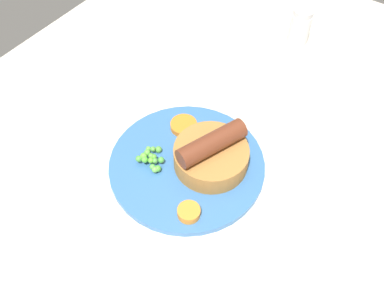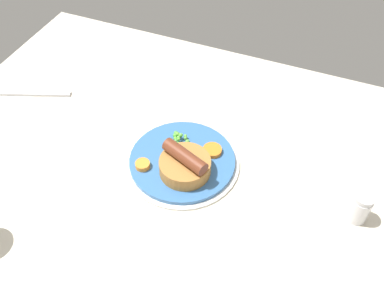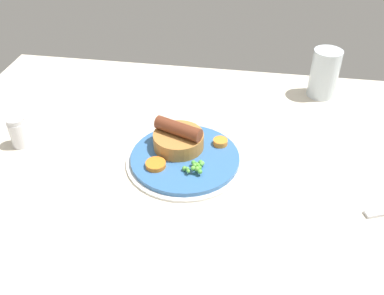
{
  "view_description": "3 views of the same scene",
  "coord_description": "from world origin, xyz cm",
  "px_view_note": "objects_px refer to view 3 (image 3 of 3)",
  "views": [
    {
      "loc": [
        -27.14,
        -20.19,
        51.11
      ],
      "look_at": [
        2.56,
        0.46,
        5.43
      ],
      "focal_mm": 40.0,
      "sensor_mm": 36.0,
      "label": 1
    },
    {
      "loc": [
        23.52,
        -50.75,
        69.01
      ],
      "look_at": [
        2.09,
        1.66,
        6.65
      ],
      "focal_mm": 40.0,
      "sensor_mm": 36.0,
      "label": 2
    },
    {
      "loc": [
        -10.97,
        63.67,
        56.2
      ],
      "look_at": [
        -0.55,
        -0.98,
        5.84
      ],
      "focal_mm": 40.0,
      "sensor_mm": 36.0,
      "label": 3
    }
  ],
  "objects_px": {
    "dinner_plate": "(185,160)",
    "drinking_glass": "(324,73)",
    "salt_shaker": "(18,132)",
    "sausage_pudding": "(178,138)",
    "carrot_slice_2": "(220,142)",
    "carrot_slice_0": "(156,164)",
    "pea_pile": "(195,167)"
  },
  "relations": [
    {
      "from": "dinner_plate",
      "to": "carrot_slice_0",
      "type": "distance_m",
      "value": 0.06
    },
    {
      "from": "carrot_slice_0",
      "to": "salt_shaker",
      "type": "bearing_deg",
      "value": -7.78
    },
    {
      "from": "carrot_slice_2",
      "to": "drinking_glass",
      "type": "relative_size",
      "value": 0.25
    },
    {
      "from": "sausage_pudding",
      "to": "carrot_slice_0",
      "type": "distance_m",
      "value": 0.08
    },
    {
      "from": "sausage_pudding",
      "to": "carrot_slice_2",
      "type": "distance_m",
      "value": 0.09
    },
    {
      "from": "dinner_plate",
      "to": "sausage_pudding",
      "type": "bearing_deg",
      "value": -59.42
    },
    {
      "from": "dinner_plate",
      "to": "pea_pile",
      "type": "bearing_deg",
      "value": 125.62
    },
    {
      "from": "dinner_plate",
      "to": "salt_shaker",
      "type": "height_order",
      "value": "salt_shaker"
    },
    {
      "from": "dinner_plate",
      "to": "sausage_pudding",
      "type": "height_order",
      "value": "sausage_pudding"
    },
    {
      "from": "dinner_plate",
      "to": "carrot_slice_0",
      "type": "bearing_deg",
      "value": 37.47
    },
    {
      "from": "dinner_plate",
      "to": "salt_shaker",
      "type": "bearing_deg",
      "value": -0.41
    },
    {
      "from": "drinking_glass",
      "to": "sausage_pudding",
      "type": "bearing_deg",
      "value": 43.0
    },
    {
      "from": "sausage_pudding",
      "to": "carrot_slice_2",
      "type": "xyz_separation_m",
      "value": [
        -0.08,
        -0.02,
        -0.02
      ]
    },
    {
      "from": "drinking_glass",
      "to": "salt_shaker",
      "type": "bearing_deg",
      "value": 26.16
    },
    {
      "from": "sausage_pudding",
      "to": "pea_pile",
      "type": "bearing_deg",
      "value": 144.72
    },
    {
      "from": "carrot_slice_2",
      "to": "salt_shaker",
      "type": "distance_m",
      "value": 0.41
    },
    {
      "from": "carrot_slice_0",
      "to": "drinking_glass",
      "type": "bearing_deg",
      "value": -133.67
    },
    {
      "from": "dinner_plate",
      "to": "drinking_glass",
      "type": "distance_m",
      "value": 0.42
    },
    {
      "from": "sausage_pudding",
      "to": "drinking_glass",
      "type": "distance_m",
      "value": 0.41
    },
    {
      "from": "carrot_slice_2",
      "to": "drinking_glass",
      "type": "height_order",
      "value": "drinking_glass"
    },
    {
      "from": "carrot_slice_2",
      "to": "drinking_glass",
      "type": "distance_m",
      "value": 0.34
    },
    {
      "from": "dinner_plate",
      "to": "drinking_glass",
      "type": "relative_size",
      "value": 2.0
    },
    {
      "from": "sausage_pudding",
      "to": "salt_shaker",
      "type": "xyz_separation_m",
      "value": [
        0.32,
        0.03,
        -0.0
      ]
    },
    {
      "from": "sausage_pudding",
      "to": "dinner_plate",
      "type": "bearing_deg",
      "value": 141.85
    },
    {
      "from": "pea_pile",
      "to": "drinking_glass",
      "type": "relative_size",
      "value": 0.38
    },
    {
      "from": "dinner_plate",
      "to": "salt_shaker",
      "type": "relative_size",
      "value": 3.56
    },
    {
      "from": "sausage_pudding",
      "to": "carrot_slice_0",
      "type": "height_order",
      "value": "sausage_pudding"
    },
    {
      "from": "carrot_slice_0",
      "to": "salt_shaker",
      "type": "xyz_separation_m",
      "value": [
        0.29,
        -0.04,
        0.01
      ]
    },
    {
      "from": "pea_pile",
      "to": "sausage_pudding",
      "type": "bearing_deg",
      "value": -56.55
    },
    {
      "from": "drinking_glass",
      "to": "salt_shaker",
      "type": "xyz_separation_m",
      "value": [
        0.62,
        0.31,
        -0.03
      ]
    },
    {
      "from": "sausage_pudding",
      "to": "carrot_slice_2",
      "type": "height_order",
      "value": "sausage_pudding"
    },
    {
      "from": "dinner_plate",
      "to": "carrot_slice_2",
      "type": "relative_size",
      "value": 7.98
    }
  ]
}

